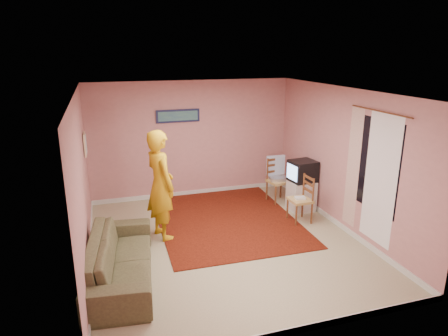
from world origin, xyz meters
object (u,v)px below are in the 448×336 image
object	(u,v)px
crt_tv	(302,171)
chair_a	(279,176)
sofa	(121,258)
person	(160,185)
chair_b	(300,194)
tv_cabinet	(301,195)

from	to	relation	value
crt_tv	chair_a	xyz separation A→B (m)	(-0.25, 0.57, -0.26)
crt_tv	chair_a	bearing A→B (deg)	107.44
chair_a	sofa	world-z (taller)	chair_a
person	chair_b	bearing A→B (deg)	-111.57
chair_a	sofa	distance (m)	4.12
chair_b	chair_a	bearing A→B (deg)	175.05
crt_tv	person	distance (m)	2.98
tv_cabinet	chair_a	distance (m)	0.68
person	chair_a	bearing A→B (deg)	-88.89
chair_a	chair_b	xyz separation A→B (m)	(-0.06, -1.10, -0.03)
chair_a	crt_tv	bearing A→B (deg)	-75.56
chair_b	crt_tv	bearing A→B (deg)	148.09
sofa	person	bearing A→B (deg)	-26.77
sofa	tv_cabinet	bearing A→B (deg)	-60.43
tv_cabinet	chair_b	size ratio (longest dim) A/B	1.27
crt_tv	person	bearing A→B (deg)	-178.72
chair_b	person	size ratio (longest dim) A/B	0.26
chair_b	sofa	bearing A→B (deg)	-74.80
crt_tv	sofa	xyz separation A→B (m)	(-3.74, -1.59, -0.52)
crt_tv	chair_a	size ratio (longest dim) A/B	1.05
sofa	person	size ratio (longest dim) A/B	1.14
crt_tv	chair_b	world-z (taller)	crt_tv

